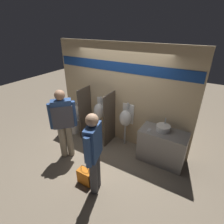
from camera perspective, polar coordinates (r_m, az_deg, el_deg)
ground_plane at (r=4.90m, az=-1.05°, el=-11.81°), size 16.00×16.00×0.00m
display_wall at (r=4.66m, az=2.73°, el=5.48°), size 3.86×0.07×2.70m
sink_counter at (r=4.46m, az=15.99°, el=-10.76°), size 1.09×0.57×0.83m
sink_basin at (r=4.25m, az=16.38°, el=-5.00°), size 0.33×0.33×0.27m
cell_phone at (r=4.20m, az=12.00°, el=-5.81°), size 0.07×0.14×0.01m
divider_near_counter at (r=5.20m, az=-8.71°, el=-0.00°), size 0.03×0.56×1.48m
divider_mid at (r=4.75m, az=-0.79°, el=-2.36°), size 0.03×0.56×1.48m
urinal_near_counter at (r=5.01m, az=-4.11°, el=0.36°), size 0.34×0.32×1.23m
urinal_far at (r=4.63m, az=4.49°, el=-2.03°), size 0.34×0.32×1.23m
toilet at (r=5.62m, az=-12.01°, el=-3.07°), size 0.42×0.59×0.95m
person_in_vest at (r=4.26m, az=-15.62°, el=-2.61°), size 0.49×0.50×1.79m
person_with_lanyard at (r=3.31m, az=-5.97°, el=-12.71°), size 0.31×0.59×1.74m
shopping_bag at (r=3.98m, az=-8.70°, el=-20.04°), size 0.33×0.18×0.47m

